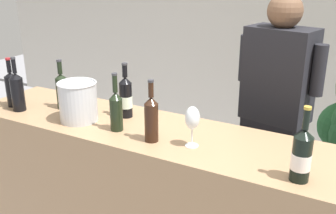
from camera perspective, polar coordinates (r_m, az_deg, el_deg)
The scene contains 12 objects.
wall_back at distance 4.45m, azimuth 16.24°, elevation 13.19°, with size 8.00×0.10×2.80m, color beige.
counter at distance 2.40m, azimuth -1.02°, elevation -14.63°, with size 2.49×0.57×1.01m, color #9E7A56.
wine_bottle_0 at distance 2.14m, azimuth -7.61°, elevation -0.35°, with size 0.07×0.07×0.33m.
wine_bottle_1 at distance 2.59m, azimuth -21.20°, elevation 2.22°, with size 0.08×0.08×0.34m.
wine_bottle_2 at distance 2.33m, azimuth -6.21°, elevation 1.47°, with size 0.08×0.08×0.33m.
wine_bottle_3 at distance 2.69m, azimuth -21.89°, elevation 2.58°, with size 0.08×0.08×0.32m.
wine_bottle_4 at distance 2.55m, azimuth -15.29°, elevation 2.47°, with size 0.07×0.07×0.32m.
wine_bottle_5 at distance 1.99m, azimuth -2.45°, elevation -1.57°, with size 0.07×0.07×0.33m.
wine_bottle_6 at distance 1.73m, azimuth 18.97°, elevation -6.70°, with size 0.08×0.08×0.33m.
wine_glass at distance 1.93m, azimuth 3.59°, elevation -1.81°, with size 0.08×0.08×0.21m.
ice_bucket at distance 2.32m, azimuth -13.02°, elevation 0.83°, with size 0.23×0.23×0.23m.
person_server at distance 2.65m, azimuth 15.13°, elevation -3.41°, with size 0.55×0.32×1.72m.
Camera 1 is at (0.99, -1.71, 1.87)m, focal length 41.63 mm.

